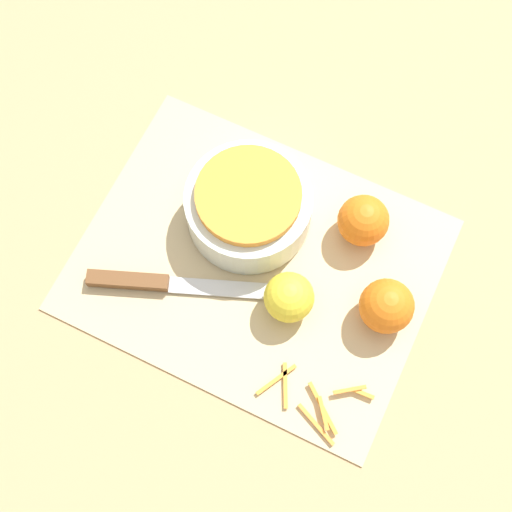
{
  "coord_description": "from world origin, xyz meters",
  "views": [
    {
      "loc": [
        0.13,
        -0.28,
        0.92
      ],
      "look_at": [
        0.0,
        0.0,
        0.04
      ],
      "focal_mm": 50.0,
      "sensor_mm": 36.0,
      "label": 1
    }
  ],
  "objects_px": {
    "bowl_speckled": "(249,206)",
    "lemon": "(289,297)",
    "orange_left": "(363,221)",
    "orange_right": "(387,306)",
    "knife": "(147,282)"
  },
  "relations": [
    {
      "from": "orange_left",
      "to": "orange_right",
      "type": "bearing_deg",
      "value": -52.99
    },
    {
      "from": "lemon",
      "to": "knife",
      "type": "bearing_deg",
      "value": -163.02
    },
    {
      "from": "orange_left",
      "to": "orange_right",
      "type": "relative_size",
      "value": 0.98
    },
    {
      "from": "knife",
      "to": "orange_left",
      "type": "xyz_separation_m",
      "value": [
        0.23,
        0.19,
        0.03
      ]
    },
    {
      "from": "knife",
      "to": "lemon",
      "type": "relative_size",
      "value": 3.62
    },
    {
      "from": "orange_left",
      "to": "lemon",
      "type": "bearing_deg",
      "value": -107.88
    },
    {
      "from": "orange_left",
      "to": "lemon",
      "type": "distance_m",
      "value": 0.15
    },
    {
      "from": "orange_left",
      "to": "lemon",
      "type": "relative_size",
      "value": 1.05
    },
    {
      "from": "orange_right",
      "to": "lemon",
      "type": "distance_m",
      "value": 0.12
    },
    {
      "from": "bowl_speckled",
      "to": "orange_right",
      "type": "bearing_deg",
      "value": -12.32
    },
    {
      "from": "bowl_speckled",
      "to": "lemon",
      "type": "bearing_deg",
      "value": -41.67
    },
    {
      "from": "bowl_speckled",
      "to": "orange_right",
      "type": "distance_m",
      "value": 0.22
    },
    {
      "from": "bowl_speckled",
      "to": "knife",
      "type": "bearing_deg",
      "value": -118.65
    },
    {
      "from": "orange_left",
      "to": "lemon",
      "type": "height_order",
      "value": "orange_left"
    },
    {
      "from": "lemon",
      "to": "orange_right",
      "type": "bearing_deg",
      "value": 19.96
    }
  ]
}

